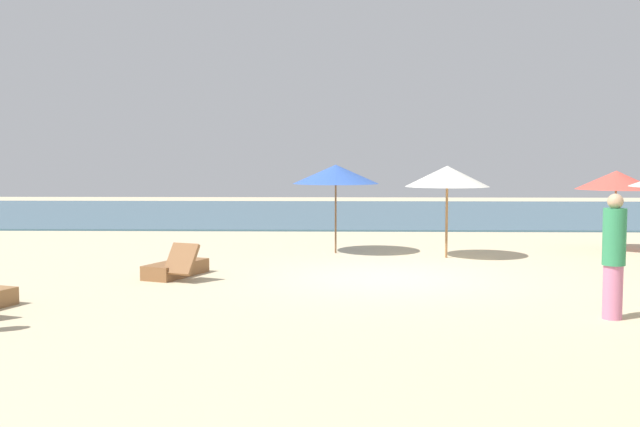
{
  "coord_description": "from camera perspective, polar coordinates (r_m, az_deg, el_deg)",
  "views": [
    {
      "loc": [
        -0.91,
        -13.84,
        2.3
      ],
      "look_at": [
        -1.34,
        2.13,
        1.1
      ],
      "focal_mm": 40.27,
      "sensor_mm": 36.0,
      "label": 1
    }
  ],
  "objects": [
    {
      "name": "ocean_water",
      "position": [
        30.94,
        3.23,
        0.08
      ],
      "size": [
        48.0,
        16.0,
        0.06
      ],
      "primitive_type": "cube",
      "color": "#3D6075",
      "rests_on": "ground_plane"
    },
    {
      "name": "umbrella_2",
      "position": [
        19.5,
        22.48,
        2.47
      ],
      "size": [
        1.99,
        1.99,
        2.03
      ],
      "color": "brown",
      "rests_on": "ground_plane"
    },
    {
      "name": "person_2",
      "position": [
        11.16,
        22.31,
        -3.1
      ],
      "size": [
        0.42,
        0.42,
        1.82
      ],
      "color": "#D17299",
      "rests_on": "ground_plane"
    },
    {
      "name": "umbrella_3",
      "position": [
        17.58,
        1.26,
        3.14
      ],
      "size": [
        2.12,
        2.12,
        2.18
      ],
      "color": "brown",
      "rests_on": "ground_plane"
    },
    {
      "name": "lounger_2",
      "position": [
        14.44,
        -11.33,
        -4.27
      ],
      "size": [
        1.16,
        1.76,
        0.72
      ],
      "color": "brown",
      "rests_on": "ground_plane"
    },
    {
      "name": "ground_plane",
      "position": [
        14.06,
        5.26,
        -5.14
      ],
      "size": [
        60.0,
        60.0,
        0.0
      ],
      "primitive_type": "plane",
      "color": "beige"
    },
    {
      "name": "umbrella_4",
      "position": [
        17.02,
        10.07,
        2.92
      ],
      "size": [
        1.97,
        1.97,
        2.16
      ],
      "color": "olive",
      "rests_on": "ground_plane"
    }
  ]
}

